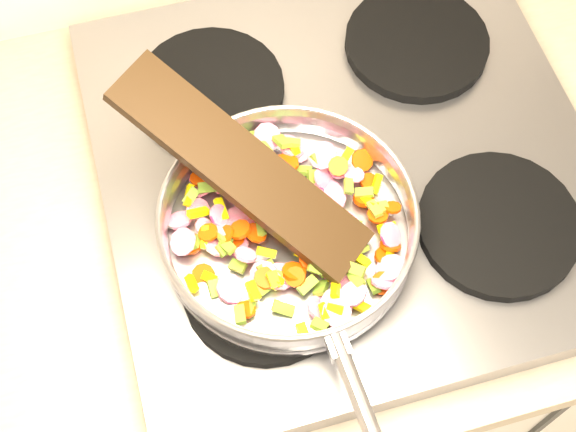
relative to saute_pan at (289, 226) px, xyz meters
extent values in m
cube|color=#939399|center=(0.10, 0.09, -0.07)|extent=(0.60, 0.60, 0.04)
cylinder|color=black|center=(-0.04, -0.05, -0.04)|extent=(0.19, 0.19, 0.02)
cylinder|color=black|center=(0.24, -0.05, -0.04)|extent=(0.19, 0.19, 0.02)
cylinder|color=black|center=(-0.04, 0.23, -0.04)|extent=(0.19, 0.19, 0.02)
cylinder|color=black|center=(0.24, 0.23, -0.04)|extent=(0.19, 0.19, 0.02)
cylinder|color=#9E9EA5|center=(0.00, 0.00, -0.03)|extent=(0.29, 0.29, 0.01)
torus|color=#9E9EA5|center=(0.00, 0.00, 0.00)|extent=(0.33, 0.33, 0.05)
torus|color=#9E9EA5|center=(0.00, 0.00, 0.02)|extent=(0.29, 0.29, 0.01)
cylinder|color=#9E9EA5|center=(0.01, -0.23, 0.01)|extent=(0.03, 0.19, 0.02)
cube|color=#9E9EA5|center=(0.01, -0.15, 0.01)|extent=(0.02, 0.03, 0.02)
cube|color=olive|center=(0.00, 0.09, 0.00)|extent=(0.02, 0.02, 0.01)
cylinder|color=#E51661|center=(0.02, -0.11, -0.01)|extent=(0.04, 0.04, 0.01)
cylinder|color=#DC3A04|center=(0.11, 0.04, -0.02)|extent=(0.03, 0.03, 0.01)
cube|color=olive|center=(0.00, 0.10, -0.01)|extent=(0.02, 0.03, 0.02)
cylinder|color=#E51661|center=(0.05, -0.02, 0.00)|extent=(0.04, 0.04, 0.02)
cube|color=olive|center=(0.07, -0.01, -0.02)|extent=(0.02, 0.02, 0.01)
cube|color=olive|center=(0.02, -0.06, 0.00)|extent=(0.02, 0.02, 0.02)
cylinder|color=#E51661|center=(0.03, 0.11, -0.01)|extent=(0.04, 0.04, 0.03)
cylinder|color=#DC3A04|center=(0.08, 0.06, 0.00)|extent=(0.03, 0.03, 0.02)
cube|color=#FFED08|center=(0.10, -0.05, -0.02)|extent=(0.02, 0.02, 0.01)
cube|color=olive|center=(0.02, -0.07, -0.02)|extent=(0.02, 0.02, 0.02)
cube|color=#FFED08|center=(-0.10, -0.03, -0.02)|extent=(0.02, 0.02, 0.02)
cylinder|color=#DC3A04|center=(-0.07, -0.08, -0.02)|extent=(0.03, 0.03, 0.01)
cube|color=olive|center=(0.01, -0.02, -0.01)|extent=(0.02, 0.02, 0.01)
cylinder|color=#E51661|center=(0.04, -0.09, -0.01)|extent=(0.03, 0.03, 0.02)
cylinder|color=#E51661|center=(0.01, -0.10, -0.02)|extent=(0.04, 0.05, 0.03)
cylinder|color=#E51661|center=(-0.07, 0.02, -0.01)|extent=(0.03, 0.03, 0.02)
cylinder|color=#DC3A04|center=(0.10, -0.05, -0.02)|extent=(0.03, 0.03, 0.03)
cube|color=#FFED08|center=(0.01, -0.03, 0.00)|extent=(0.02, 0.02, 0.02)
cube|color=#FFED08|center=(0.02, 0.00, -0.02)|extent=(0.02, 0.02, 0.01)
cylinder|color=#E51661|center=(-0.09, 0.06, -0.02)|extent=(0.03, 0.03, 0.02)
cube|color=#FFED08|center=(0.11, -0.02, -0.02)|extent=(0.02, 0.02, 0.02)
cylinder|color=#DC3A04|center=(-0.01, 0.04, -0.01)|extent=(0.03, 0.03, 0.01)
cube|color=#FFED08|center=(0.00, 0.02, -0.02)|extent=(0.02, 0.02, 0.01)
cylinder|color=#E51661|center=(-0.08, 0.10, -0.02)|extent=(0.03, 0.03, 0.01)
cylinder|color=#E51661|center=(0.03, -0.10, -0.01)|extent=(0.05, 0.05, 0.01)
cube|color=olive|center=(0.05, -0.08, -0.01)|extent=(0.02, 0.02, 0.02)
cube|color=olive|center=(-0.03, 0.03, -0.01)|extent=(0.02, 0.02, 0.01)
cube|color=#FFED08|center=(0.03, -0.01, -0.01)|extent=(0.02, 0.02, 0.01)
cylinder|color=#DC3A04|center=(0.10, -0.01, -0.01)|extent=(0.03, 0.03, 0.01)
cube|color=olive|center=(0.05, 0.06, -0.02)|extent=(0.02, 0.02, 0.02)
cube|color=#FFED08|center=(-0.12, -0.03, -0.02)|extent=(0.01, 0.02, 0.02)
cube|color=#FFED08|center=(0.09, 0.07, -0.01)|extent=(0.02, 0.02, 0.01)
cube|color=olive|center=(0.00, -0.07, -0.01)|extent=(0.03, 0.02, 0.01)
cylinder|color=#DC3A04|center=(0.11, 0.06, -0.01)|extent=(0.04, 0.03, 0.03)
cylinder|color=#E51661|center=(-0.11, 0.01, 0.00)|extent=(0.03, 0.04, 0.03)
cube|color=olive|center=(0.11, 0.00, -0.01)|extent=(0.02, 0.02, 0.01)
cylinder|color=#E51661|center=(-0.06, 0.08, -0.01)|extent=(0.05, 0.04, 0.03)
cube|color=#FFED08|center=(-0.01, 0.06, -0.01)|extent=(0.01, 0.02, 0.01)
cylinder|color=#E51661|center=(-0.06, 0.02, -0.02)|extent=(0.04, 0.04, 0.02)
cylinder|color=#DC3A04|center=(-0.11, 0.02, -0.02)|extent=(0.04, 0.04, 0.02)
cube|color=olive|center=(0.10, 0.00, 0.00)|extent=(0.01, 0.02, 0.01)
cylinder|color=#E51661|center=(0.00, 0.05, -0.01)|extent=(0.04, 0.04, 0.01)
cylinder|color=#DC3A04|center=(0.00, 0.00, -0.02)|extent=(0.02, 0.03, 0.01)
cylinder|color=#DC3A04|center=(0.04, -0.05, -0.01)|extent=(0.04, 0.04, 0.01)
cylinder|color=#E51661|center=(-0.02, 0.07, -0.02)|extent=(0.03, 0.03, 0.02)
cube|color=#FFED08|center=(-0.03, 0.10, -0.01)|extent=(0.02, 0.02, 0.02)
cube|color=olive|center=(0.00, 0.09, 0.00)|extent=(0.02, 0.02, 0.01)
cylinder|color=#E51661|center=(0.07, 0.09, -0.02)|extent=(0.04, 0.04, 0.01)
cylinder|color=#DC3A04|center=(-0.01, -0.06, -0.01)|extent=(0.03, 0.03, 0.01)
cylinder|color=#DC3A04|center=(-0.04, 0.00, -0.01)|extent=(0.03, 0.03, 0.02)
cube|color=olive|center=(0.00, -0.12, 0.00)|extent=(0.02, 0.02, 0.01)
cylinder|color=#DC3A04|center=(-0.10, -0.02, -0.02)|extent=(0.04, 0.03, 0.02)
cylinder|color=#DC3A04|center=(-0.05, 0.01, 0.00)|extent=(0.04, 0.03, 0.02)
cube|color=olive|center=(-0.03, -0.09, -0.02)|extent=(0.03, 0.02, 0.02)
cylinder|color=#E51661|center=(-0.05, 0.08, 0.00)|extent=(0.05, 0.05, 0.02)
cylinder|color=#DC3A04|center=(-0.07, 0.01, 0.00)|extent=(0.03, 0.03, 0.02)
cube|color=olive|center=(0.03, 0.10, 0.00)|extent=(0.02, 0.02, 0.01)
cylinder|color=#E51661|center=(-0.05, 0.03, -0.02)|extent=(0.04, 0.04, 0.01)
cylinder|color=#E51661|center=(0.09, -0.07, -0.01)|extent=(0.04, 0.04, 0.02)
cube|color=#FFED08|center=(0.03, 0.02, 0.00)|extent=(0.01, 0.02, 0.01)
cylinder|color=#DC3A04|center=(0.06, -0.03, 0.00)|extent=(0.03, 0.04, 0.03)
cylinder|color=#E51661|center=(-0.12, 0.01, 0.00)|extent=(0.04, 0.05, 0.03)
cube|color=olive|center=(0.03, -0.01, 0.00)|extent=(0.02, 0.02, 0.01)
cylinder|color=#E51661|center=(-0.12, 0.05, -0.02)|extent=(0.04, 0.04, 0.02)
cube|color=#FFED08|center=(0.05, -0.02, -0.02)|extent=(0.02, 0.02, 0.02)
cylinder|color=#E51661|center=(0.09, 0.05, -0.01)|extent=(0.03, 0.03, 0.01)
cylinder|color=#DC3A04|center=(0.01, -0.04, -0.01)|extent=(0.03, 0.03, 0.02)
cube|color=olive|center=(-0.01, 0.12, -0.01)|extent=(0.01, 0.02, 0.02)
cube|color=olive|center=(0.02, 0.04, -0.01)|extent=(0.02, 0.02, 0.02)
cube|color=olive|center=(-0.10, -0.04, -0.02)|extent=(0.02, 0.02, 0.02)
cylinder|color=#E51661|center=(0.05, -0.07, -0.02)|extent=(0.03, 0.03, 0.03)
cylinder|color=#E51661|center=(-0.09, 0.03, -0.01)|extent=(0.02, 0.03, 0.02)
cylinder|color=#E51661|center=(-0.05, -0.02, 0.00)|extent=(0.03, 0.03, 0.02)
cylinder|color=#DC3A04|center=(0.09, 0.02, -0.01)|extent=(0.03, 0.03, 0.02)
cylinder|color=#E51661|center=(0.08, -0.09, -0.01)|extent=(0.03, 0.03, 0.02)
cube|color=olive|center=(-0.08, 0.07, 0.00)|extent=(0.02, 0.02, 0.02)
cylinder|color=#E51661|center=(0.05, 0.01, -0.02)|extent=(0.04, 0.04, 0.03)
cylinder|color=#DC3A04|center=(0.03, -0.05, -0.01)|extent=(0.04, 0.04, 0.02)
cube|color=olive|center=(-0.07, 0.00, -0.01)|extent=(0.02, 0.02, 0.01)
cylinder|color=#DC3A04|center=(-0.06, 0.01, -0.02)|extent=(0.04, 0.04, 0.01)
cube|color=#FFED08|center=(-0.01, 0.06, -0.02)|extent=(0.02, 0.03, 0.02)
cube|color=#FFED08|center=(0.03, -0.05, -0.01)|extent=(0.02, 0.02, 0.02)
cube|color=olive|center=(-0.04, -0.06, -0.01)|extent=(0.02, 0.02, 0.02)
cube|color=#FFED08|center=(0.02, -0.11, 0.00)|extent=(0.02, 0.02, 0.01)
cylinder|color=#E51661|center=(0.02, 0.02, -0.01)|extent=(0.04, 0.04, 0.02)
cylinder|color=#DC3A04|center=(-0.01, 0.12, -0.01)|extent=(0.03, 0.04, 0.02)
cylinder|color=#DC3A04|center=(0.05, 0.02, -0.02)|extent=(0.03, 0.03, 0.01)
cylinder|color=#DC3A04|center=(0.05, 0.00, -0.01)|extent=(0.03, 0.03, 0.01)
cube|color=#FFED08|center=(0.05, -0.01, -0.02)|extent=(0.02, 0.02, 0.01)
cylinder|color=#E51661|center=(-0.08, 0.01, -0.02)|extent=(0.05, 0.05, 0.03)
cylinder|color=#E51661|center=(0.06, 0.06, -0.02)|extent=(0.04, 0.05, 0.03)
cylinder|color=#DC3A04|center=(-0.04, -0.05, -0.01)|extent=(0.04, 0.04, 0.01)
cylinder|color=#DC3A04|center=(0.00, 0.01, -0.01)|extent=(0.04, 0.04, 0.02)
cube|color=#FFED08|center=(0.01, -0.11, -0.01)|extent=(0.01, 0.02, 0.01)
cylinder|color=#DC3A04|center=(0.03, -0.03, -0.01)|extent=(0.03, 0.04, 0.02)
cylinder|color=#E51661|center=(-0.01, 0.11, -0.02)|extent=(0.04, 0.04, 0.02)
cylinder|color=#DC3A04|center=(-0.11, 0.01, -0.02)|extent=(0.03, 0.03, 0.01)
cylinder|color=#E51661|center=(0.06, -0.01, -0.02)|extent=(0.04, 0.04, 0.02)
cylinder|color=#E51661|center=(0.06, 0.02, -0.01)|extent=(0.04, 0.04, 0.03)
cube|color=#FFED08|center=(-0.09, 0.02, -0.01)|extent=(0.02, 0.03, 0.01)
cube|color=olive|center=(0.10, 0.02, -0.01)|extent=(0.02, 0.02, 0.01)
cylinder|color=#E51661|center=(-0.08, -0.05, -0.02)|extent=(0.04, 0.04, 0.02)
cube|color=olive|center=(0.07, -0.09, -0.02)|extent=(0.01, 0.02, 0.02)
cube|color=#FFED08|center=(0.06, -0.04, 0.00)|extent=(0.03, 0.01, 0.02)
cube|color=#FFED08|center=(-0.07, 0.04, -0.01)|extent=(0.01, 0.03, 0.02)
cube|color=#FFED08|center=(-0.09, 0.05, -0.01)|extent=(0.03, 0.02, 0.02)
cube|color=olive|center=(-0.07, 0.01, -0.01)|extent=(0.02, 0.02, 0.02)
cube|color=#FFED08|center=(-0.10, 0.07, -0.01)|extent=(0.02, 0.03, 0.01)
cube|color=olive|center=(-0.08, -0.09, 0.00)|extent=(0.01, 0.02, 0.01)
cylinder|color=#E51661|center=(0.07, 0.00, -0.02)|extent=(0.03, 0.03, 0.01)
cylinder|color=#E51661|center=(-0.08, 0.08, -0.02)|extent=(0.04, 0.04, 0.03)
cube|color=#FFED08|center=(-0.03, -0.05, -0.02)|extent=(0.02, 0.02, 0.01)
cube|color=#FFED08|center=(0.03, 0.10, -0.01)|extent=(0.01, 0.02, 0.02)
cube|color=olive|center=(0.02, 0.11, 0.00)|extent=(0.02, 0.03, 0.02)
cylinder|color=#E51661|center=(-0.06, 0.00, -0.02)|extent=(0.03, 0.03, 0.01)
cylinder|color=#E51661|center=(0.00, 0.11, 0.00)|extent=(0.03, 0.03, 0.01)
cylinder|color=#E51661|center=(0.08, 0.06, -0.01)|extent=(0.03, 0.03, 0.01)
cylinder|color=#E51661|center=(-0.01, 0.09, -0.01)|extent=(0.03, 0.04, 0.02)
cube|color=#FFED08|center=(0.01, 0.08, 0.00)|extent=(0.01, 0.02, 0.01)
cube|color=#FFED08|center=(-0.03, -0.06, -0.01)|extent=(0.02, 0.02, 0.01)
cylinder|color=#E51661|center=(0.01, 0.12, 0.00)|extent=(0.04, 0.04, 0.03)
cube|color=#FFED08|center=(-0.03, -0.02, 0.00)|extent=(0.02, 0.02, 0.02)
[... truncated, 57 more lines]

